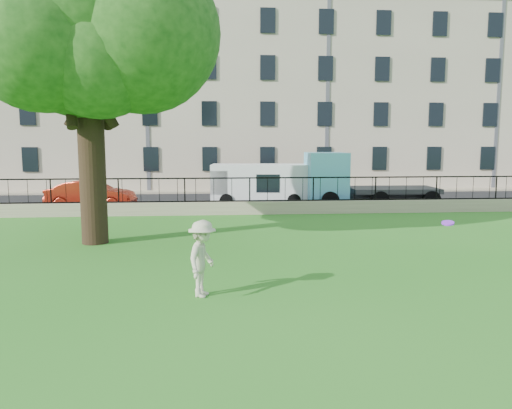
{
  "coord_description": "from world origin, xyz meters",
  "views": [
    {
      "loc": [
        -1.61,
        -11.04,
        3.43
      ],
      "look_at": [
        -0.41,
        3.5,
        1.55
      ],
      "focal_mm": 35.0,
      "sensor_mm": 36.0,
      "label": 1
    }
  ],
  "objects": [
    {
      "name": "man",
      "position": [
        -1.9,
        -0.26,
        0.85
      ],
      "size": [
        0.95,
        1.24,
        1.7
      ],
      "primitive_type": "imported",
      "rotation": [
        0.0,
        0.0,
        1.25
      ],
      "color": "beige",
      "rests_on": "ground"
    },
    {
      "name": "building_row",
      "position": [
        0.0,
        27.57,
        6.92
      ],
      "size": [
        56.4,
        10.4,
        13.8
      ],
      "color": "beige",
      "rests_on": "ground"
    },
    {
      "name": "red_sedan",
      "position": [
        -7.81,
        14.4,
        0.71
      ],
      "size": [
        4.44,
        1.93,
        1.42
      ],
      "primitive_type": "imported",
      "rotation": [
        0.0,
        0.0,
        1.47
      ],
      "color": "#A92614",
      "rests_on": "street"
    },
    {
      "name": "sidewalk",
      "position": [
        0.0,
        21.9,
        0.06
      ],
      "size": [
        60.0,
        1.4,
        0.12
      ],
      "primitive_type": "cube",
      "color": "gray",
      "rests_on": "ground"
    },
    {
      "name": "white_van",
      "position": [
        0.8,
        15.4,
        1.08
      ],
      "size": [
        5.32,
        2.47,
        2.16
      ],
      "primitive_type": "cube",
      "rotation": [
        0.0,
        0.0,
        -0.09
      ],
      "color": "white",
      "rests_on": "street"
    },
    {
      "name": "ground",
      "position": [
        0.0,
        0.0,
        0.0
      ],
      "size": [
        120.0,
        120.0,
        0.0
      ],
      "primitive_type": "plane",
      "color": "#27731B",
      "rests_on": "ground"
    },
    {
      "name": "blue_truck",
      "position": [
        6.5,
        14.4,
        1.4
      ],
      "size": [
        6.74,
        2.54,
        2.8
      ],
      "primitive_type": "cube",
      "rotation": [
        0.0,
        0.0,
        -0.02
      ],
      "color": "#5CB5D9",
      "rests_on": "street"
    },
    {
      "name": "street",
      "position": [
        0.0,
        16.7,
        0.01
      ],
      "size": [
        60.0,
        9.0,
        0.01
      ],
      "primitive_type": "cube",
      "color": "black",
      "rests_on": "ground"
    },
    {
      "name": "retaining_wall",
      "position": [
        0.0,
        12.0,
        0.3
      ],
      "size": [
        50.0,
        0.4,
        0.6
      ],
      "primitive_type": "cube",
      "color": "gray",
      "rests_on": "ground"
    },
    {
      "name": "tree",
      "position": [
        -5.77,
        5.9,
        7.3
      ],
      "size": [
        8.53,
        6.76,
        10.84
      ],
      "color": "black",
      "rests_on": "ground"
    },
    {
      "name": "iron_railing",
      "position": [
        0.0,
        12.0,
        1.15
      ],
      "size": [
        50.0,
        0.05,
        1.13
      ],
      "color": "black",
      "rests_on": "retaining_wall"
    },
    {
      "name": "frisbee",
      "position": [
        3.49,
        -0.6,
        1.62
      ],
      "size": [
        0.29,
        0.28,
        0.12
      ],
      "primitive_type": "cylinder",
      "rotation": [
        0.21,
        -0.14,
        0.03
      ],
      "color": "#8D28E6"
    }
  ]
}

